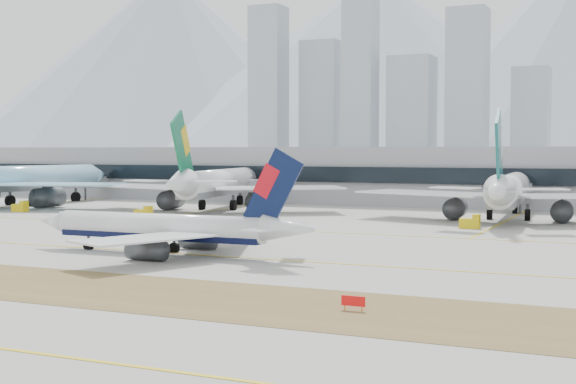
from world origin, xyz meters
The scene contains 11 objects.
ground centered at (0.00, 0.00, 0.00)m, with size 3000.00×3000.00×0.00m, color #9A9890.
taxiing_airliner centered at (-10.25, -6.18, 3.53)m, with size 43.49×37.91×14.65m.
widebody_korean centered at (-97.16, 58.70, 6.44)m, with size 67.84×66.46×24.22m.
widebody_eva centered at (-44.28, 66.86, 6.05)m, with size 62.68×62.20×22.76m.
widebody_cathay centered at (23.02, 67.11, 5.81)m, with size 61.13×59.96×21.84m.
terminal centered at (0.00, 114.84, 7.50)m, with size 280.00×43.10×15.00m.
hold_sign_right centered at (25.34, -32.00, 0.88)m, with size 2.20×0.15×1.35m.
gse_b centered at (-46.64, 40.71, 1.05)m, with size 3.55×2.00×2.60m.
gse_c centered at (19.59, 47.10, 1.05)m, with size 3.55×2.00×2.60m.
gse_a centered at (-82.45, 43.59, 1.05)m, with size 3.55×2.00×2.60m.
city_skyline centered at (-106.76, 453.42, 49.80)m, with size 342.00×49.80×140.00m.
Camera 1 is at (48.87, -98.04, 14.17)m, focal length 50.00 mm.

